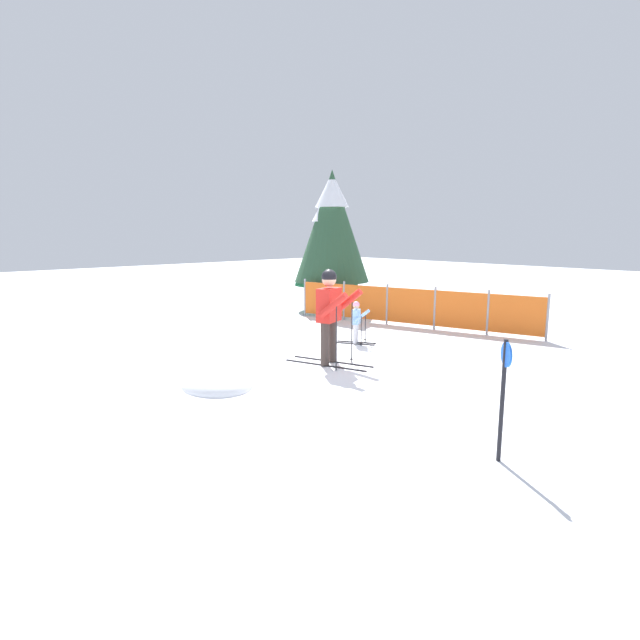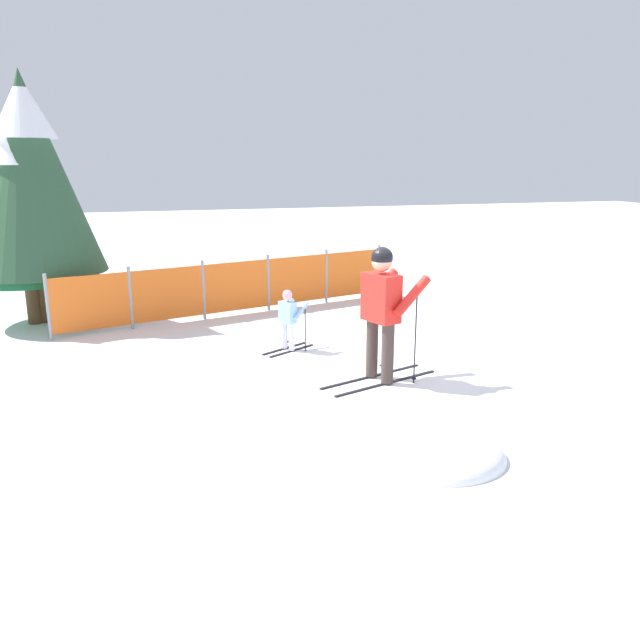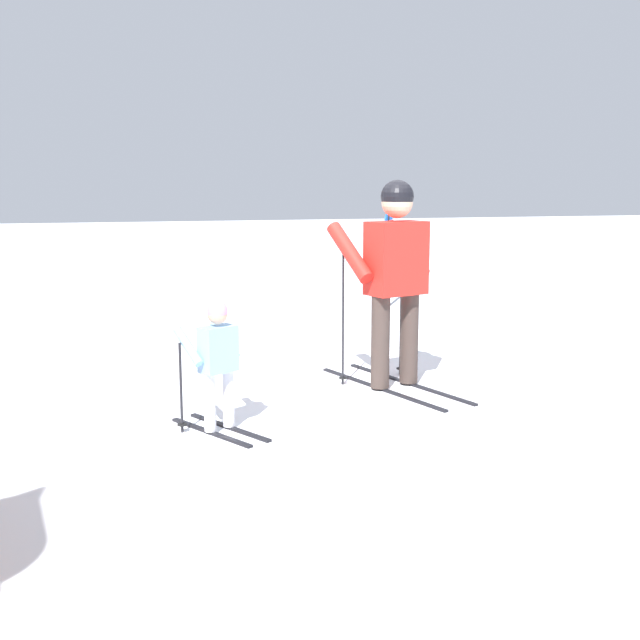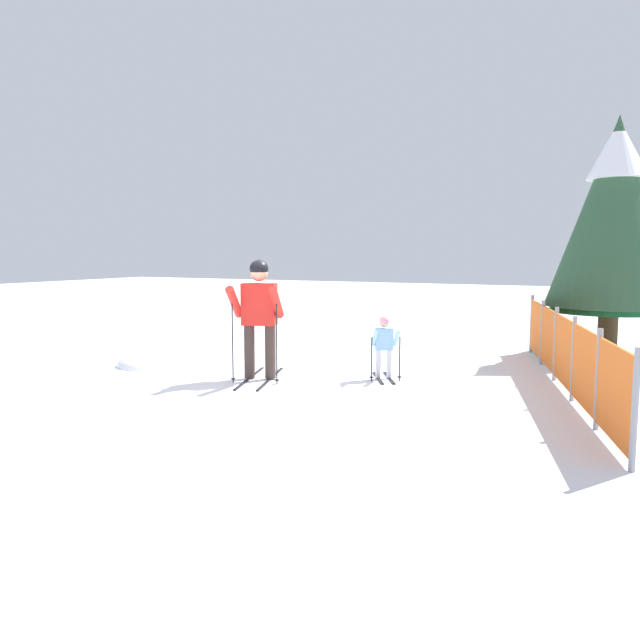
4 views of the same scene
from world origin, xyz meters
name	(u,v)px [view 2 (image 2 of 4)]	position (x,y,z in m)	size (l,w,h in m)	color
ground_plane	(386,373)	(0.00, 0.00, 0.00)	(60.00, 60.00, 0.00)	white
skier_adult	(383,302)	(-0.19, -0.25, 1.10)	(1.77, 1.00, 1.85)	black
skier_child	(288,316)	(-1.08, 1.46, 0.57)	(0.91, 0.65, 0.98)	black
safety_fence	(237,286)	(-1.50, 4.02, 0.56)	(6.64, 1.85, 1.13)	gray
conifer_far	(21,192)	(-5.20, 4.41, 2.39)	(2.08, 2.08, 3.86)	#4C3823
conifer_near	(29,170)	(-5.04, 4.50, 2.76)	(2.40, 2.40, 4.46)	#4C3823
snow_mound	(443,460)	(-0.45, -2.62, 0.00)	(1.31, 1.12, 0.53)	white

